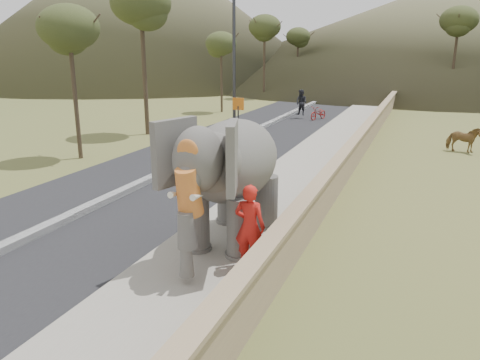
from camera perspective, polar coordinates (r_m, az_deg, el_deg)
name	(u,v)px	position (r m, az deg, el deg)	size (l,w,h in m)	color
ground	(224,252)	(11.49, -2.00, -8.82)	(160.00, 160.00, 0.00)	olive
road	(211,153)	(22.14, -3.61, 3.30)	(7.00, 120.00, 0.03)	black
median	(211,151)	(22.12, -3.61, 3.54)	(0.35, 120.00, 0.22)	black
walkway	(315,161)	(20.56, 9.13, 2.33)	(3.00, 120.00, 0.15)	#9E9687
parapet	(354,153)	(20.19, 13.77, 3.21)	(0.30, 120.00, 1.10)	tan
lamppost	(240,46)	(24.25, -0.03, 15.98)	(1.76, 0.36, 8.00)	#29292D
signboard	(238,113)	(23.74, -0.22, 8.17)	(0.60, 0.08, 2.40)	#2D2D33
cow	(463,139)	(24.60, 25.54, 4.49)	(0.67, 1.47, 1.24)	brown
hill_left	(137,6)	(77.39, -12.42, 20.02)	(60.00, 60.00, 22.00)	brown
hill_far	(438,33)	(79.61, 22.99, 16.16)	(80.00, 80.00, 14.00)	brown
elephant_and_man	(234,178)	(11.43, -0.78, 0.23)	(2.40, 4.38, 3.16)	#67635D
motorcyclist	(310,108)	(33.18, 8.50, 8.71)	(2.36, 1.88, 2.03)	maroon
trees	(445,61)	(39.29, 23.67, 13.19)	(48.51, 41.12, 8.69)	#473828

